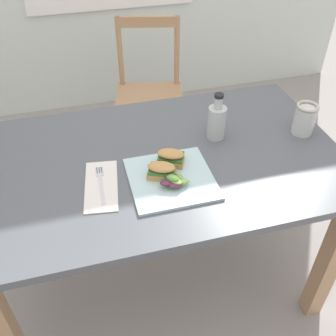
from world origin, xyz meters
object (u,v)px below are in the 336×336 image
dining_table (159,183)px  chair_wooden_far (149,95)px  plate_lunch (171,179)px  sandwich_half_front (162,170)px  sandwich_half_back (171,157)px  bottle_cold_brew (217,123)px  fork_on_napkin (101,181)px  mason_jar_iced_tea (304,120)px

dining_table → chair_wooden_far: size_ratio=1.56×
chair_wooden_far → plate_lunch: (-0.16, -1.09, 0.30)m
sandwich_half_front → sandwich_half_back: 0.08m
sandwich_half_front → sandwich_half_back: size_ratio=1.00×
bottle_cold_brew → fork_on_napkin: bearing=-162.1°
dining_table → mason_jar_iced_tea: bearing=1.3°
bottle_cold_brew → mason_jar_iced_tea: size_ratio=1.50×
plate_lunch → sandwich_half_back: bearing=75.5°
dining_table → sandwich_half_back: sandwich_half_back is taller
plate_lunch → sandwich_half_back: 0.08m
mason_jar_iced_tea → fork_on_napkin: bearing=-173.6°
sandwich_half_front → fork_on_napkin: (-0.20, 0.03, -0.03)m
mason_jar_iced_tea → dining_table: bearing=-178.7°
chair_wooden_far → bottle_cold_brew: (0.07, -0.89, 0.36)m
bottle_cold_brew → sandwich_half_front: bearing=-145.0°
sandwich_half_front → bottle_cold_brew: (0.26, 0.19, 0.03)m
chair_wooden_far → sandwich_half_front: chair_wooden_far is taller
dining_table → chair_wooden_far: (0.18, 0.96, -0.17)m
dining_table → sandwich_half_back: (0.03, -0.05, 0.16)m
dining_table → bottle_cold_brew: 0.32m
sandwich_half_front → sandwich_half_back: same height
sandwich_half_back → mason_jar_iced_tea: 0.56m
sandwich_half_front → chair_wooden_far: bearing=79.8°
dining_table → bottle_cold_brew: (0.25, 0.07, 0.19)m
sandwich_half_front → fork_on_napkin: sandwich_half_front is taller
dining_table → mason_jar_iced_tea: (0.59, 0.01, 0.18)m
chair_wooden_far → mason_jar_iced_tea: 1.09m
dining_table → plate_lunch: size_ratio=4.79×
chair_wooden_far → fork_on_napkin: 1.15m
plate_lunch → sandwich_half_back: size_ratio=2.58×
plate_lunch → bottle_cold_brew: (0.23, 0.20, 0.06)m
chair_wooden_far → bottle_cold_brew: 0.96m
plate_lunch → mason_jar_iced_tea: bearing=13.5°
chair_wooden_far → dining_table: bearing=-100.4°
chair_wooden_far → fork_on_napkin: chair_wooden_far is taller
dining_table → mason_jar_iced_tea: 0.62m
chair_wooden_far → sandwich_half_back: bearing=-98.2°
plate_lunch → sandwich_half_back: sandwich_half_back is taller
fork_on_napkin → mason_jar_iced_tea: size_ratio=1.48×
plate_lunch → bottle_cold_brew: size_ratio=1.51×
sandwich_half_front → bottle_cold_brew: 0.32m
dining_table → sandwich_half_front: size_ratio=12.37×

